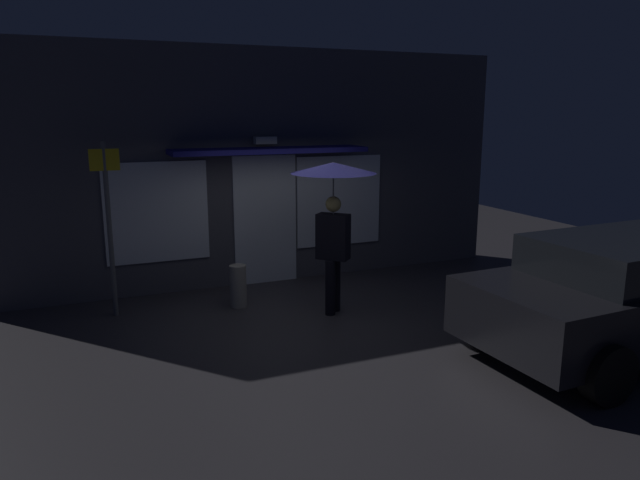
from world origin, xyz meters
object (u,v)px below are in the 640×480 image
object	(u,v)px
street_sign_post	(109,220)
sidewalk_bollard	(238,286)
parked_car	(629,292)
person_with_umbrella	(333,197)

from	to	relation	value
street_sign_post	sidewalk_bollard	bearing A→B (deg)	-10.00
parked_car	street_sign_post	xyz separation A→B (m)	(-5.77, 3.78, 0.68)
street_sign_post	person_with_umbrella	bearing A→B (deg)	-20.70
sidewalk_bollard	parked_car	bearing A→B (deg)	-40.84
parked_car	street_sign_post	world-z (taller)	street_sign_post
person_with_umbrella	parked_car	distance (m)	3.99
street_sign_post	sidewalk_bollard	world-z (taller)	street_sign_post
person_with_umbrella	sidewalk_bollard	world-z (taller)	person_with_umbrella
person_with_umbrella	parked_car	world-z (taller)	person_with_umbrella
person_with_umbrella	parked_car	size ratio (longest dim) A/B	0.52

